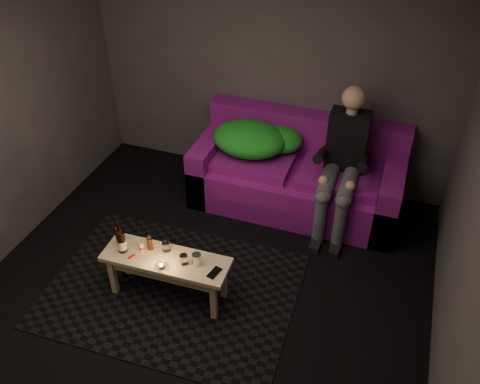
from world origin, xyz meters
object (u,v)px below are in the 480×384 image
Objects in this scene: sofa at (298,175)px; steel_cup at (197,259)px; beer_bottle_a at (118,234)px; beer_bottle_b at (121,241)px; coffee_table at (166,265)px; person at (343,160)px.

sofa is 1.77m from steel_cup.
sofa is at bearing 54.65° from beer_bottle_a.
sofa is 2.11m from beer_bottle_b.
sofa is 1.88m from coffee_table.
beer_bottle_a is at bearing 178.72° from steel_cup.
person is (0.47, -0.18, 0.42)m from sofa.
beer_bottle_a reaches higher than coffee_table.
coffee_table is at bearing -5.01° from beer_bottle_a.
coffee_table is at bearing -127.80° from person.
sofa is at bearing 159.47° from person.
steel_cup is (0.67, 0.07, -0.06)m from beer_bottle_b.
beer_bottle_a reaches higher than steel_cup.
steel_cup is (0.75, -0.02, -0.04)m from beer_bottle_a.
coffee_table is at bearing -112.88° from sofa.
beer_bottle_b is at bearing -134.92° from person.
steel_cup reaches higher than coffee_table.
person is 1.30× the size of coffee_table.
beer_bottle_b is (-0.39, -0.04, 0.20)m from coffee_table.
person is at bearing 45.08° from beer_bottle_b.
steel_cup is at bearing -1.28° from beer_bottle_a.
beer_bottle_b is at bearing -122.22° from sofa.
person is 2.27m from beer_bottle_a.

